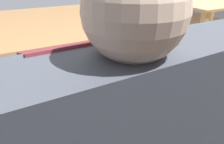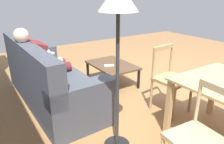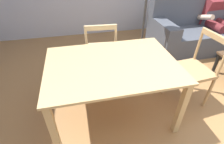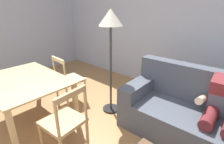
{
  "view_description": "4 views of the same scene",
  "coord_description": "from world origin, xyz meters",
  "px_view_note": "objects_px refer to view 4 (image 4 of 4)",
  "views": [
    {
      "loc": [
        1.31,
        2.43,
        1.1
      ],
      "look_at": [
        0.95,
        1.75,
        0.72
      ],
      "focal_mm": 33.71,
      "sensor_mm": 36.0,
      "label": 1
    },
    {
      "loc": [
        -2.06,
        2.65,
        1.6
      ],
      "look_at": [
        0.98,
        0.65,
        0.23
      ],
      "focal_mm": 34.36,
      "sensor_mm": 36.0,
      "label": 2
    },
    {
      "loc": [
        -1.55,
        -0.95,
        1.67
      ],
      "look_at": [
        -1.23,
        0.48,
        0.6
      ],
      "focal_mm": 27.61,
      "sensor_mm": 36.0,
      "label": 3
    },
    {
      "loc": [
        1.23,
        -0.34,
        1.71
      ],
      "look_at": [
        -0.14,
        1.2,
        0.9
      ],
      "focal_mm": 27.24,
      "sensor_mm": 36.0,
      "label": 4
    }
  ],
  "objects_px": {
    "dining_chair_near_wall": "(69,80)",
    "dining_chair_facing_couch": "(65,122)",
    "dining_table": "(25,85)",
    "floor_lamp": "(111,28)",
    "couch": "(207,120)"
  },
  "relations": [
    {
      "from": "dining_chair_near_wall",
      "to": "dining_chair_facing_couch",
      "type": "height_order",
      "value": "dining_chair_facing_couch"
    },
    {
      "from": "dining_chair_near_wall",
      "to": "couch",
      "type": "bearing_deg",
      "value": 14.92
    },
    {
      "from": "dining_chair_facing_couch",
      "to": "floor_lamp",
      "type": "relative_size",
      "value": 0.55
    },
    {
      "from": "dining_chair_facing_couch",
      "to": "floor_lamp",
      "type": "bearing_deg",
      "value": 103.21
    },
    {
      "from": "dining_table",
      "to": "dining_chair_near_wall",
      "type": "bearing_deg",
      "value": 90.17
    },
    {
      "from": "couch",
      "to": "floor_lamp",
      "type": "height_order",
      "value": "floor_lamp"
    },
    {
      "from": "dining_table",
      "to": "dining_chair_facing_couch",
      "type": "relative_size",
      "value": 1.47
    },
    {
      "from": "dining_chair_near_wall",
      "to": "floor_lamp",
      "type": "height_order",
      "value": "floor_lamp"
    },
    {
      "from": "couch",
      "to": "floor_lamp",
      "type": "distance_m",
      "value": 1.8
    },
    {
      "from": "dining_table",
      "to": "dining_chair_facing_couch",
      "type": "bearing_deg",
      "value": 0.15
    },
    {
      "from": "dining_chair_facing_couch",
      "to": "floor_lamp",
      "type": "height_order",
      "value": "floor_lamp"
    },
    {
      "from": "dining_chair_near_wall",
      "to": "dining_chair_facing_couch",
      "type": "bearing_deg",
      "value": -36.8
    },
    {
      "from": "dining_table",
      "to": "dining_chair_facing_couch",
      "type": "xyz_separation_m",
      "value": [
        1.0,
        0.0,
        -0.15
      ]
    },
    {
      "from": "dining_table",
      "to": "dining_chair_near_wall",
      "type": "relative_size",
      "value": 1.5
    },
    {
      "from": "couch",
      "to": "dining_table",
      "type": "bearing_deg",
      "value": -148.54
    }
  ]
}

